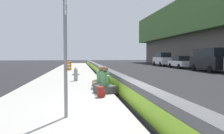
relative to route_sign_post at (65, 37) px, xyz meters
The scene contains 13 objects.
ground_plane 3.28m from the route_sign_post, 66.11° to the right, with size 160.00×160.00×0.00m, color #232326.
sidewalk_strip 2.40m from the route_sign_post, 23.87° to the left, with size 80.00×4.40×0.14m, color #A8A59E.
jersey_barrier 3.01m from the route_sign_post, 66.08° to the right, with size 76.00×0.45×0.85m.
route_sign_post is the anchor object (origin of this frame).
fire_hydrant 8.10m from the route_sign_post, ahead, with size 0.26×0.46×0.88m.
seated_person_foreground 4.02m from the route_sign_post, 23.16° to the right, with size 0.92×1.00×1.15m.
seated_person_middle 5.12m from the route_sign_post, 16.62° to the right, with size 0.71×0.82×1.09m.
seated_person_rear 6.15m from the route_sign_post, 14.21° to the right, with size 0.80×0.88×1.04m.
backpack 3.32m from the route_sign_post, 25.16° to the right, with size 0.32×0.28×0.40m.
construction_barrel 18.16m from the route_sign_post, ahead, with size 0.54×0.54×0.95m.
parked_car_fourth 21.13m from the route_sign_post, 43.30° to the right, with size 5.17×2.24×2.56m.
parked_car_midline 26.13m from the route_sign_post, 33.41° to the right, with size 4.53×2.01×1.71m.
parked_car_far 31.84m from the route_sign_post, 27.04° to the right, with size 4.87×2.21×2.28m.
Camera 1 is at (-6.42, 1.88, 1.72)m, focal length 33.35 mm.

